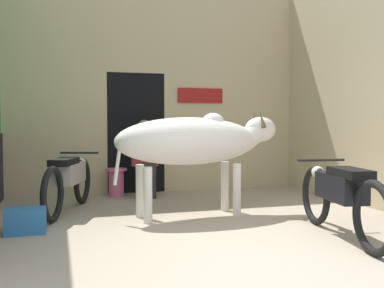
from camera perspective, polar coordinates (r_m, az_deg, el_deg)
The scene contains 9 objects.
ground_plane at distance 4.43m, azimuth 7.35°, elevation -13.66°, with size 30.00×30.00×0.00m, color tan.
wall_back_with_doorway at distance 8.30m, azimuth -5.47°, elevation 5.60°, with size 5.24×0.94×3.85m.
wall_right_with_door at distance 7.37m, azimuth 20.65°, elevation 7.57°, with size 0.22×4.03×3.85m.
cow at distance 5.96m, azimuth 0.39°, elevation 0.30°, with size 2.35×0.84×1.40m.
motorcycle_near at distance 5.13m, azimuth 18.38°, elevation -6.16°, with size 0.58×2.03×0.82m.
motorcycle_far at distance 6.50m, azimuth -15.38°, elevation -4.30°, with size 0.81×1.95×0.81m.
shopkeeper_seated at distance 7.50m, azimuth -5.99°, elevation -1.56°, with size 0.43×0.34×1.30m.
plastic_stool at distance 7.71m, azimuth -9.60°, elevation -4.72°, with size 0.37×0.37×0.48m.
crate at distance 5.48m, azimuth -20.37°, elevation -9.12°, with size 0.44×0.32×0.28m.
Camera 1 is at (-1.74, -3.88, 1.25)m, focal length 42.00 mm.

